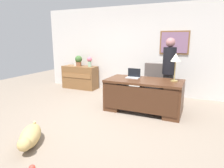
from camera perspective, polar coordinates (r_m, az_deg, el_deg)
The scene contains 13 objects.
ground_plane at distance 4.21m, azimuth -1.38°, elevation -10.87°, with size 12.00×12.00×0.00m, color gray.
back_wall at distance 6.31m, azimuth 9.04°, elevation 9.57°, with size 7.00×0.16×2.70m.
desk at distance 4.75m, azimuth 9.04°, elevation -2.99°, with size 1.76×0.90×0.76m.
credenza at distance 7.00m, azimuth -9.16°, elevation 1.94°, with size 1.22×0.50×0.78m.
armchair at distance 5.53m, azimuth 11.93°, elevation -0.21°, with size 0.60×0.59×1.04m.
person_standing at distance 5.21m, azimuth 16.03°, elevation 3.53°, with size 0.32×0.32×1.73m.
dog_lying at distance 3.56m, azimuth -22.57°, elevation -13.81°, with size 0.63×0.77×0.30m.
laptop at distance 4.90m, azimuth 6.16°, elevation 2.46°, with size 0.32×0.22×0.22m.
desk_lamp at distance 4.61m, azimuth 17.88°, elevation 6.81°, with size 0.22×0.22×0.63m.
vase_with_flowers at distance 6.70m, azimuth -6.48°, elevation 6.63°, with size 0.17×0.17×0.34m.
vase_empty at distance 7.01m, azimuth -10.43°, elevation 6.11°, with size 0.13×0.13×0.23m, color silver.
potted_plant at distance 6.93m, azimuth -9.60°, elevation 6.75°, with size 0.24×0.24×0.36m.
dog_toy_ball at distance 3.00m, azimuth -22.08°, elevation -21.53°, with size 0.09×0.09×0.09m, color #E53F33.
Camera 1 is at (1.68, -3.48, 1.69)m, focal length 31.71 mm.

